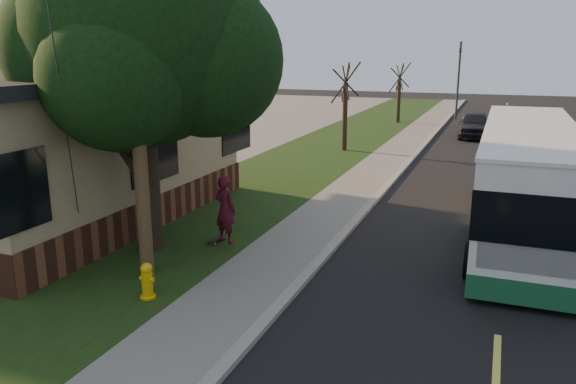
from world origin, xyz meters
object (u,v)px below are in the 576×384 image
object	(u,v)px
leafy_tree	(144,38)
transit_bus	(526,176)
dumpster	(35,210)
skateboard_main	(217,239)
utility_pole	(133,63)
traffic_signal	(459,75)
bare_tree_near	(345,108)
distant_car	(474,124)
fire_hydrant	(147,281)
bare_tree_far	(399,94)
skateboarder	(225,209)

from	to	relation	value
leafy_tree	transit_bus	bearing A→B (deg)	29.18
dumpster	skateboard_main	bearing A→B (deg)	14.41
utility_pole	traffic_signal	xyz separation A→B (m)	(3.81, 33.01, -1.47)
bare_tree_near	distant_car	size ratio (longest dim) A/B	0.99
fire_hydrant	leafy_tree	xyz separation A→B (m)	(-1.57, 2.65, 4.73)
bare_tree_far	distant_car	size ratio (longest dim) A/B	0.92
fire_hydrant	leafy_tree	bearing A→B (deg)	120.67
distant_car	skateboarder	bearing A→B (deg)	-106.46
bare_tree_near	traffic_signal	world-z (taller)	traffic_signal
utility_pole	distant_car	distance (m)	25.18
bare_tree_near	skateboarder	world-z (taller)	bare_tree_near
traffic_signal	leafy_tree	bearing A→B (deg)	-98.47
transit_bus	skateboarder	xyz separation A→B (m)	(-7.16, -3.91, -0.63)
bare_tree_far	dumpster	distance (m)	28.11
traffic_signal	skateboarder	xyz separation A→B (m)	(-3.18, -30.42, -2.22)
utility_pole	bare_tree_near	distance (m)	17.19
fire_hydrant	bare_tree_far	distance (m)	30.04
transit_bus	bare_tree_far	bearing A→B (deg)	108.38
bare_tree_near	transit_bus	xyz separation A→B (m)	(7.98, -10.52, -0.58)
transit_bus	skateboarder	size ratio (longest dim) A/B	6.22
utility_pole	dumpster	world-z (taller)	utility_pole
leafy_tree	skateboard_main	distance (m)	5.27
traffic_signal	dumpster	distance (m)	32.82
utility_pole	skateboarder	xyz separation A→B (m)	(0.63, 2.58, -3.69)
fire_hydrant	distant_car	size ratio (longest dim) A/B	0.17
utility_pole	transit_bus	bearing A→B (deg)	39.80
bare_tree_far	transit_bus	world-z (taller)	bare_tree_far
bare_tree_near	skateboard_main	bearing A→B (deg)	-87.77
bare_tree_far	traffic_signal	size ratio (longest dim) A/B	0.73
utility_pole	bare_tree_near	size ratio (longest dim) A/B	2.11
fire_hydrant	transit_bus	bearing A→B (deg)	46.57
skateboarder	dumpster	world-z (taller)	skateboarder
transit_bus	dumpster	xyz separation A→B (m)	(-12.22, -5.16, -0.82)
leafy_tree	distant_car	xyz separation A→B (m)	(6.41, 22.60, -4.42)
traffic_signal	dumpster	world-z (taller)	traffic_signal
leafy_tree	transit_bus	distance (m)	10.54
fire_hydrant	traffic_signal	size ratio (longest dim) A/B	0.13
traffic_signal	skateboarder	world-z (taller)	traffic_signal
fire_hydrant	traffic_signal	bearing A→B (deg)	84.79
utility_pole	bare_tree_far	world-z (taller)	utility_pole
fire_hydrant	bare_tree_near	bearing A→B (deg)	92.86
fire_hydrant	utility_pole	distance (m)	4.37
utility_pole	distant_car	xyz separation A→B (m)	(5.55, 24.25, -3.89)
fire_hydrant	bare_tree_far	world-z (taller)	bare_tree_far
utility_pole	transit_bus	size ratio (longest dim) A/B	0.83
skateboard_main	fire_hydrant	bearing A→B (deg)	-84.59
utility_pole	dumpster	size ratio (longest dim) A/B	5.21
skateboard_main	dumpster	size ratio (longest dim) A/B	0.41
leafy_tree	traffic_signal	world-z (taller)	leafy_tree
bare_tree_far	leafy_tree	bearing A→B (deg)	-92.45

